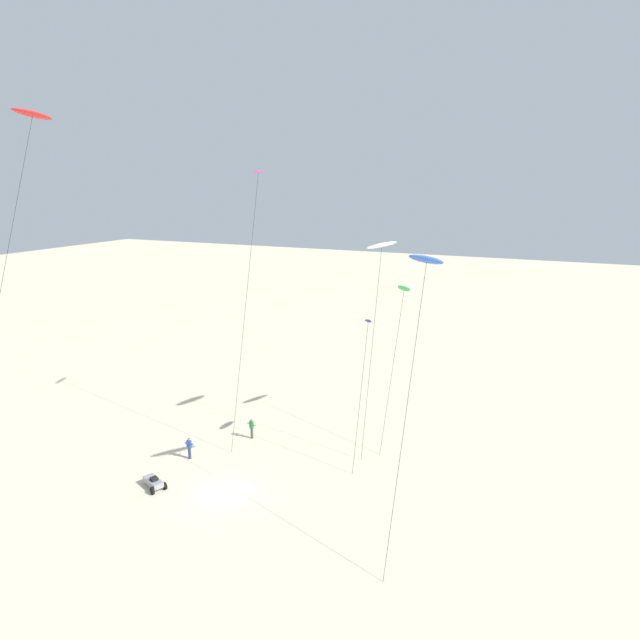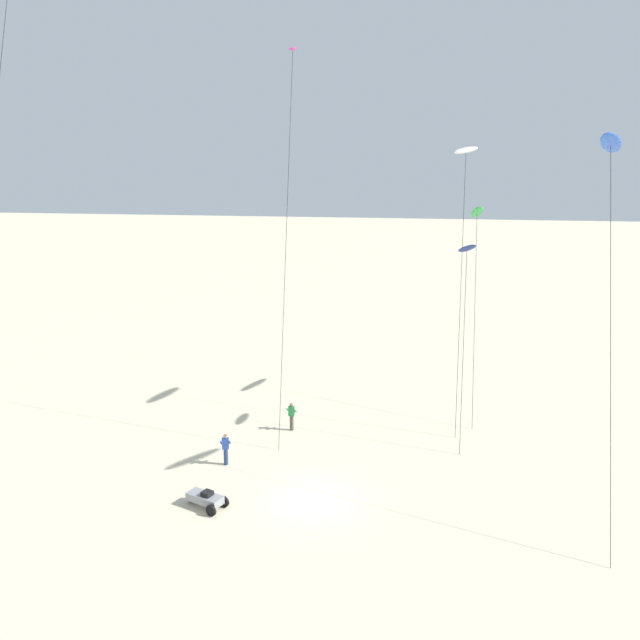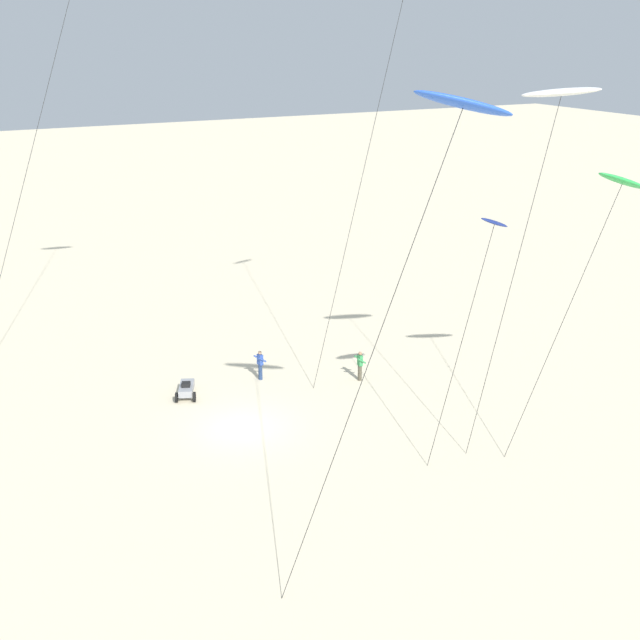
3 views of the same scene
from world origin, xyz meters
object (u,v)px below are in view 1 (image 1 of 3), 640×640
Objects in this scene: kite_white at (382,246)px; kite_flyer_middle at (252,428)px; kite_red at (31,119)px; beach_buggy at (154,482)px; kite_magenta at (257,184)px; kite_blue at (426,262)px; kite_navy at (368,324)px; kite_flyer_nearest at (189,448)px; kite_green at (404,290)px.

kite_flyer_middle is (-9.29, -3.85, -14.67)m from kite_white.
kite_red is 11.53× the size of beach_buggy.
kite_magenta is 1.28× the size of kite_blue.
kite_navy is at bearing 132.26° from kite_blue.
kite_navy is 6.02m from kite_white.
beach_buggy is at bearing -131.87° from kite_white.
kite_red is at bearing -121.08° from kite_magenta.
kite_white is at bearing 39.90° from kite_red.
kite_navy reaches higher than beach_buggy.
kite_flyer_middle is at bearing 61.93° from kite_flyer_nearest.
kite_blue is (4.32, -11.75, 3.97)m from kite_green.
kite_flyer_nearest is (5.34, 5.74, -22.79)m from kite_red.
kite_white reaches higher than kite_flyer_middle.
kite_blue reaches higher than kite_navy.
beach_buggy is at bearing -86.36° from kite_flyer_nearest.
kite_navy is 0.88× the size of kite_green.
kite_red reaches higher than kite_green.
kite_flyer_nearest is at bearing 93.64° from beach_buggy.
kite_green is 13.13m from kite_blue.
kite_navy is 6.61× the size of kite_flyer_nearest.
kite_red is 14.58× the size of kite_flyer_middle.
kite_blue reaches higher than kite_white.
kite_magenta is (-10.52, -4.49, 8.09)m from kite_green.
kite_blue is at bearing -0.73° from kite_flyer_nearest.
kite_flyer_nearest is at bearing -155.07° from kite_navy.
kite_flyer_nearest is (-11.95, -5.56, -9.49)m from kite_navy.
kite_flyer_middle is at bearing 53.12° from kite_red.
kite_flyer_middle is (2.55, 4.77, 0.00)m from kite_flyer_nearest.
kite_navy is 0.45× the size of kite_red.
kite_navy is 0.52× the size of kite_magenta.
kite_white is 20.73m from kite_flyer_nearest.
kite_magenta is 1.33× the size of kite_white.
kite_magenta is at bearing 171.24° from kite_navy.
kite_flyer_nearest is at bearing -143.92° from kite_white.
kite_green reaches higher than kite_navy.
kite_red is at bearing -140.10° from kite_white.
kite_magenta is 20.47m from kite_flyer_nearest.
kite_flyer_middle reaches higher than beach_buggy.
kite_green reaches higher than beach_buggy.
kite_red is (-18.22, -17.26, 11.80)m from kite_green.
kite_flyer_middle is (-14.66, 4.99, -14.96)m from kite_blue.
kite_blue reaches higher than kite_flyer_middle.
kite_green is 0.60× the size of kite_magenta.
kite_navy is 18.23m from beach_buggy.
kite_magenta is at bearing 153.96° from kite_blue.
kite_green is at bearing 23.13° from kite_magenta.
kite_green is at bearing 33.17° from kite_flyer_middle.
kite_flyer_nearest is 1.00× the size of kite_flyer_middle.
kite_red is 24.10m from kite_flyer_nearest.
kite_flyer_nearest is at bearing 179.27° from kite_blue.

